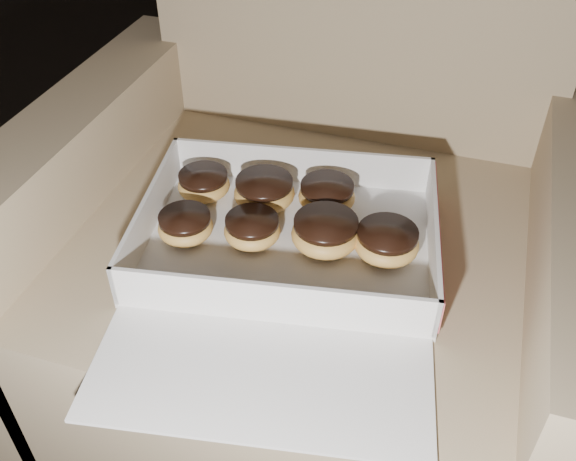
# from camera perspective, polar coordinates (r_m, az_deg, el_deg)

# --- Properties ---
(armchair) EXTENTS (0.87, 0.73, 0.90)m
(armchair) POSITION_cam_1_polar(r_m,az_deg,el_deg) (1.08, 2.27, -2.66)
(armchair) COLOR #917E5D
(armchair) RESTS_ON floor
(bakery_box) EXTENTS (0.48, 0.54, 0.07)m
(bakery_box) POSITION_cam_1_polar(r_m,az_deg,el_deg) (0.88, -0.18, -2.52)
(bakery_box) COLOR white
(bakery_box) RESTS_ON armchair
(donut_a) EXTENTS (0.09, 0.09, 0.04)m
(donut_a) POSITION_cam_1_polar(r_m,az_deg,el_deg) (0.89, 8.77, -1.04)
(donut_a) COLOR #EBAC52
(donut_a) RESTS_ON bakery_box
(donut_b) EXTENTS (0.09, 0.09, 0.05)m
(donut_b) POSITION_cam_1_polar(r_m,az_deg,el_deg) (0.97, -2.11, 3.48)
(donut_b) COLOR #EBAC52
(donut_b) RESTS_ON bakery_box
(donut_c) EXTENTS (0.09, 0.09, 0.04)m
(donut_c) POSITION_cam_1_polar(r_m,az_deg,el_deg) (0.97, 3.47, 3.17)
(donut_c) COLOR #EBAC52
(donut_c) RESTS_ON bakery_box
(donut_d) EXTENTS (0.08, 0.08, 0.04)m
(donut_d) POSITION_cam_1_polar(r_m,az_deg,el_deg) (0.92, -9.11, 0.44)
(donut_d) COLOR #EBAC52
(donut_d) RESTS_ON bakery_box
(donut_e) EXTENTS (0.08, 0.08, 0.04)m
(donut_e) POSITION_cam_1_polar(r_m,az_deg,el_deg) (1.00, -7.50, 4.14)
(donut_e) COLOR #EBAC52
(donut_e) RESTS_ON bakery_box
(donut_f) EXTENTS (0.10, 0.10, 0.05)m
(donut_f) POSITION_cam_1_polar(r_m,az_deg,el_deg) (0.89, 3.36, -0.20)
(donut_f) COLOR #EBAC52
(donut_f) RESTS_ON bakery_box
(donut_g) EXTENTS (0.08, 0.08, 0.04)m
(donut_g) POSITION_cam_1_polar(r_m,az_deg,el_deg) (0.90, -3.20, 0.13)
(donut_g) COLOR #EBAC52
(donut_g) RESTS_ON bakery_box
(crumb_a) EXTENTS (0.01, 0.01, 0.00)m
(crumb_a) POSITION_cam_1_polar(r_m,az_deg,el_deg) (0.84, -8.85, -5.95)
(crumb_a) COLOR black
(crumb_a) RESTS_ON bakery_box
(crumb_b) EXTENTS (0.01, 0.01, 0.00)m
(crumb_b) POSITION_cam_1_polar(r_m,az_deg,el_deg) (0.85, -5.38, -4.72)
(crumb_b) COLOR black
(crumb_b) RESTS_ON bakery_box
(crumb_c) EXTENTS (0.01, 0.01, 0.00)m
(crumb_c) POSITION_cam_1_polar(r_m,az_deg,el_deg) (0.83, -1.24, -6.11)
(crumb_c) COLOR black
(crumb_c) RESTS_ON bakery_box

